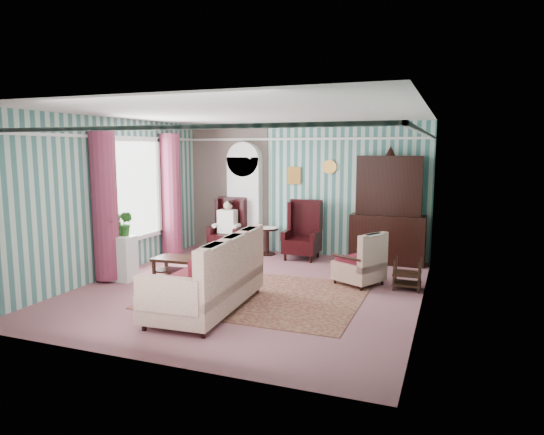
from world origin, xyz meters
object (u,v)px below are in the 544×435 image
at_px(round_side_table, 267,241).
at_px(seated_woman, 228,227).
at_px(wingback_left, 228,226).
at_px(plant_stand, 120,258).
at_px(wingback_right, 302,230).
at_px(floral_armchair, 359,258).
at_px(coffee_table, 178,267).
at_px(bookcase, 245,202).
at_px(sofa, 206,277).
at_px(dresser_hutch, 388,206).
at_px(nest_table, 407,274).

bearing_deg(round_side_table, seated_woman, -170.54).
xyz_separation_m(wingback_left, seated_woman, (0.00, 0.00, -0.04)).
relative_size(round_side_table, plant_stand, 0.75).
distance_m(wingback_right, seated_woman, 1.75).
relative_size(floral_armchair, coffee_table, 1.12).
height_order(plant_stand, coffee_table, plant_stand).
bearing_deg(wingback_left, floral_armchair, -25.18).
bearing_deg(plant_stand, floral_armchair, 16.71).
xyz_separation_m(bookcase, coffee_table, (-0.19, -2.62, -0.93)).
xyz_separation_m(bookcase, sofa, (1.18, -4.04, -0.63)).
xyz_separation_m(wingback_right, round_side_table, (-0.85, 0.15, -0.33)).
bearing_deg(bookcase, coffee_table, -94.14).
xyz_separation_m(dresser_hutch, plant_stand, (-4.30, -3.02, -0.78)).
relative_size(bookcase, wingback_left, 1.79).
distance_m(dresser_hutch, nest_table, 2.11).
height_order(wingback_right, coffee_table, wingback_right).
height_order(bookcase, seated_woman, bookcase).
xyz_separation_m(bookcase, wingback_right, (1.50, -0.39, -0.50)).
relative_size(plant_stand, coffee_table, 0.97).
xyz_separation_m(bookcase, seated_woman, (-0.25, -0.39, -0.53)).
relative_size(bookcase, seated_woman, 1.90).
relative_size(seated_woman, round_side_table, 1.97).
relative_size(dresser_hutch, nest_table, 4.37).
relative_size(seated_woman, plant_stand, 1.47).
bearing_deg(sofa, round_side_table, 4.84).
xyz_separation_m(seated_woman, plant_stand, (-0.80, -2.75, -0.19)).
xyz_separation_m(dresser_hutch, sofa, (-2.07, -3.92, -0.69)).
bearing_deg(coffee_table, wingback_left, 91.56).
bearing_deg(round_side_table, wingback_right, -10.01).
bearing_deg(plant_stand, nest_table, 13.84).
bearing_deg(seated_woman, floral_armchair, -25.18).
height_order(wingback_left, plant_stand, wingback_left).
height_order(wingback_left, sofa, wingback_left).
bearing_deg(bookcase, round_side_table, -20.27).
height_order(seated_woman, plant_stand, seated_woman).
distance_m(bookcase, dresser_hutch, 3.25).
height_order(bookcase, wingback_right, bookcase).
xyz_separation_m(seated_woman, nest_table, (4.07, -1.55, -0.32)).
bearing_deg(dresser_hutch, bookcase, 177.89).
height_order(wingback_left, nest_table, wingback_left).
height_order(seated_woman, coffee_table, seated_woman).
relative_size(wingback_right, sofa, 0.55).
distance_m(round_side_table, coffee_table, 2.52).
bearing_deg(coffee_table, floral_armchair, 12.26).
height_order(plant_stand, floral_armchair, floral_armchair).
relative_size(sofa, coffee_table, 2.74).
bearing_deg(sofa, floral_armchair, -43.97).
bearing_deg(bookcase, seated_woman, -122.66).
distance_m(wingback_left, floral_armchair, 3.60).
relative_size(round_side_table, floral_armchair, 0.65).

